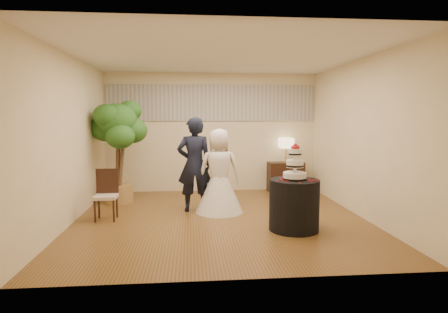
{
  "coord_description": "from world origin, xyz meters",
  "views": [
    {
      "loc": [
        -0.52,
        -6.41,
        1.78
      ],
      "look_at": [
        0.1,
        0.4,
        1.05
      ],
      "focal_mm": 30.0,
      "sensor_mm": 36.0,
      "label": 1
    }
  ],
  "objects": [
    {
      "name": "wall_front",
      "position": [
        0.0,
        -2.5,
        1.4
      ],
      "size": [
        5.0,
        0.06,
        2.8
      ],
      "primitive_type": "cube",
      "color": "beige",
      "rests_on": "ground"
    },
    {
      "name": "ficus_tree",
      "position": [
        -2.0,
        1.4,
        1.08
      ],
      "size": [
        1.42,
        1.42,
        2.16
      ],
      "primitive_type": null,
      "rotation": [
        0.0,
        0.0,
        2.58
      ],
      "color": "#295E1D",
      "rests_on": "floor"
    },
    {
      "name": "side_chair",
      "position": [
        -1.97,
        0.07,
        0.44
      ],
      "size": [
        0.41,
        0.43,
        0.87
      ],
      "primitive_type": null,
      "rotation": [
        0.0,
        0.0,
        0.02
      ],
      "color": "black",
      "rests_on": "floor"
    },
    {
      "name": "ceiling",
      "position": [
        0.0,
        0.0,
        2.8
      ],
      "size": [
        5.0,
        5.0,
        0.0
      ],
      "primitive_type": "cube",
      "color": "white",
      "rests_on": "wall_back"
    },
    {
      "name": "console",
      "position": [
        1.75,
        2.25,
        0.35
      ],
      "size": [
        0.86,
        0.42,
        0.7
      ],
      "primitive_type": "cube",
      "rotation": [
        0.0,
        0.0,
        0.05
      ],
      "color": "black",
      "rests_on": "floor"
    },
    {
      "name": "wall_right",
      "position": [
        2.5,
        0.0,
        1.4
      ],
      "size": [
        0.06,
        5.0,
        2.8
      ],
      "primitive_type": "cube",
      "color": "beige",
      "rests_on": "ground"
    },
    {
      "name": "wedding_cake",
      "position": [
        1.1,
        -0.78,
        1.09
      ],
      "size": [
        0.37,
        0.37,
        0.57
      ],
      "primitive_type": null,
      "color": "white",
      "rests_on": "cake_table"
    },
    {
      "name": "bride",
      "position": [
        0.02,
        0.44,
        0.78
      ],
      "size": [
        0.89,
        0.89,
        1.57
      ],
      "primitive_type": "imported",
      "rotation": [
        0.0,
        0.0,
        3.14
      ],
      "color": "white",
      "rests_on": "floor"
    },
    {
      "name": "groom",
      "position": [
        -0.44,
        0.57,
        0.89
      ],
      "size": [
        0.67,
        0.45,
        1.78
      ],
      "primitive_type": "imported",
      "rotation": [
        0.0,
        0.0,
        3.19
      ],
      "color": "black",
      "rests_on": "floor"
    },
    {
      "name": "wall_back",
      "position": [
        0.0,
        2.5,
        1.4
      ],
      "size": [
        5.0,
        0.06,
        2.8
      ],
      "primitive_type": "cube",
      "color": "beige",
      "rests_on": "ground"
    },
    {
      "name": "wall_left",
      "position": [
        -2.5,
        0.0,
        1.4
      ],
      "size": [
        0.06,
        5.0,
        2.8
      ],
      "primitive_type": "cube",
      "color": "beige",
      "rests_on": "ground"
    },
    {
      "name": "floor",
      "position": [
        0.0,
        0.0,
        0.0
      ],
      "size": [
        5.0,
        5.0,
        0.0
      ],
      "primitive_type": "cube",
      "color": "brown",
      "rests_on": "ground"
    },
    {
      "name": "table_lamp",
      "position": [
        1.75,
        2.25,
        0.99
      ],
      "size": [
        0.31,
        0.31,
        0.58
      ],
      "primitive_type": null,
      "color": "#CEB988",
      "rests_on": "console"
    },
    {
      "name": "cake_table",
      "position": [
        1.1,
        -0.78,
        0.4
      ],
      "size": [
        1.0,
        1.0,
        0.8
      ],
      "primitive_type": "cylinder",
      "rotation": [
        0.0,
        0.0,
        -0.35
      ],
      "color": "black",
      "rests_on": "floor"
    },
    {
      "name": "mural_border",
      "position": [
        0.0,
        2.48,
        2.1
      ],
      "size": [
        4.9,
        0.02,
        0.85
      ],
      "primitive_type": "cube",
      "color": "#AAA79F",
      "rests_on": "wall_back"
    }
  ]
}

